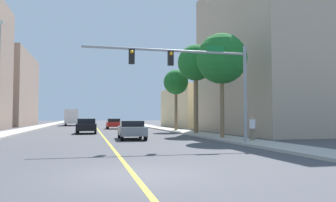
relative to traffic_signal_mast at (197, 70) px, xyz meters
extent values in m
plane|color=#47474C|center=(-4.93, 33.37, -4.45)|extent=(192.00, 192.00, 0.00)
cube|color=#B2ADA3|center=(-13.81, 33.37, -4.38)|extent=(2.56, 168.00, 0.15)
cube|color=#B2ADA3|center=(3.95, 33.37, -4.38)|extent=(2.56, 168.00, 0.15)
cube|color=yellow|center=(-4.93, 33.37, -4.45)|extent=(0.16, 144.00, 0.01)
cube|color=tan|center=(12.77, 12.23, 3.64)|extent=(11.52, 17.51, 16.18)
cube|color=beige|center=(14.45, 33.33, -1.25)|extent=(14.89, 17.01, 6.40)
cylinder|color=gray|center=(3.07, 0.00, -1.35)|extent=(0.20, 0.20, 5.90)
cylinder|color=gray|center=(-1.78, 0.00, 1.09)|extent=(9.71, 0.14, 0.14)
cube|color=black|center=(-1.62, 0.00, 0.64)|extent=(0.32, 0.24, 0.84)
sphere|color=orange|center=(-1.62, -0.14, 0.89)|extent=(0.20, 0.20, 0.20)
cube|color=black|center=(-3.89, 0.00, 0.64)|extent=(0.32, 0.24, 0.84)
sphere|color=orange|center=(-3.89, -0.14, 0.89)|extent=(0.20, 0.20, 0.20)
cube|color=#147233|center=(1.13, 0.00, 1.34)|extent=(1.10, 0.04, 0.28)
cube|color=beige|center=(-13.03, 9.57, 4.66)|extent=(0.56, 0.28, 0.20)
cylinder|color=brown|center=(3.51, 4.61, -1.34)|extent=(0.31, 0.31, 5.92)
sphere|color=#1E6B28|center=(3.51, 4.61, 1.62)|extent=(3.80, 3.80, 3.80)
cone|color=#1E6B28|center=(4.64, 4.48, 1.42)|extent=(0.61, 2.01, 1.44)
cone|color=#1E6B28|center=(3.88, 5.68, 1.42)|extent=(1.77, 0.97, 1.74)
cone|color=#1E6B28|center=(3.12, 5.68, 1.42)|extent=(1.81, 1.01, 1.78)
cone|color=#1E6B28|center=(2.37, 4.72, 1.42)|extent=(0.54, 1.36, 1.72)
cone|color=#1E6B28|center=(3.02, 3.58, 1.42)|extent=(1.64, 1.10, 1.48)
cone|color=#1E6B28|center=(4.10, 3.64, 1.42)|extent=(1.65, 1.25, 1.83)
cylinder|color=brown|center=(3.75, 11.52, -0.94)|extent=(0.43, 0.43, 6.73)
sphere|color=#1E6B28|center=(3.75, 11.52, 2.42)|extent=(3.45, 3.45, 3.45)
cone|color=#1E6B28|center=(4.79, 11.44, 2.22)|extent=(0.51, 1.26, 1.56)
cone|color=#1E6B28|center=(3.97, 12.53, 2.22)|extent=(1.80, 0.78, 1.79)
cone|color=#1E6B28|center=(2.83, 11.98, 2.22)|extent=(0.96, 1.44, 2.00)
cone|color=#1E6B28|center=(2.91, 10.91, 2.22)|extent=(1.25, 1.60, 1.78)
cone|color=#1E6B28|center=(3.95, 10.50, 2.22)|extent=(1.37, 0.65, 1.64)
cylinder|color=brown|center=(3.64, 18.42, -1.53)|extent=(0.33, 0.33, 5.55)
sphere|color=#1E6B28|center=(3.64, 18.42, 1.25)|extent=(2.85, 2.85, 2.85)
cone|color=#1E6B28|center=(4.50, 18.50, 1.05)|extent=(0.55, 1.57, 1.15)
cone|color=#1E6B28|center=(3.81, 19.26, 1.05)|extent=(1.37, 0.65, 1.47)
cone|color=#1E6B28|center=(2.87, 18.79, 1.05)|extent=(0.90, 1.35, 1.68)
cone|color=#1E6B28|center=(2.95, 17.93, 1.05)|extent=(1.18, 1.54, 1.46)
cone|color=#1E6B28|center=(4.01, 17.65, 1.05)|extent=(1.49, 1.05, 1.20)
cube|color=slate|center=(-3.00, 6.58, -3.81)|extent=(2.05, 4.27, 0.65)
cube|color=black|center=(-3.00, 6.60, -3.28)|extent=(1.74, 2.06, 0.43)
cylinder|color=black|center=(-3.79, 8.17, -4.13)|extent=(0.24, 0.65, 0.64)
cylinder|color=black|center=(-2.10, 8.10, -4.13)|extent=(0.24, 0.65, 0.64)
cylinder|color=black|center=(-3.91, 5.07, -4.13)|extent=(0.24, 0.65, 0.64)
cylinder|color=black|center=(-2.22, 5.00, -4.13)|extent=(0.24, 0.65, 0.64)
cube|color=red|center=(-2.73, 28.13, -3.81)|extent=(1.88, 3.86, 0.65)
cube|color=black|center=(-2.73, 28.07, -3.26)|extent=(1.65, 1.65, 0.45)
cylinder|color=black|center=(-3.57, 29.51, -4.13)|extent=(0.22, 0.64, 0.64)
cylinder|color=black|center=(-1.89, 29.51, -4.13)|extent=(0.22, 0.64, 0.64)
cylinder|color=black|center=(-3.57, 26.75, -4.13)|extent=(0.22, 0.64, 0.64)
cylinder|color=black|center=(-1.89, 26.75, -4.13)|extent=(0.22, 0.64, 0.64)
cube|color=black|center=(-6.35, 16.09, -3.80)|extent=(2.01, 4.17, 0.67)
cube|color=black|center=(-6.35, 16.13, -3.21)|extent=(1.74, 2.12, 0.51)
cylinder|color=black|center=(-7.19, 17.62, -4.13)|extent=(0.23, 0.64, 0.64)
cylinder|color=black|center=(-5.45, 17.59, -4.13)|extent=(0.23, 0.64, 0.64)
cylinder|color=black|center=(-7.25, 14.59, -4.13)|extent=(0.23, 0.64, 0.64)
cylinder|color=black|center=(-5.51, 14.55, -4.13)|extent=(0.23, 0.64, 0.64)
cube|color=red|center=(-9.37, 50.41, -3.20)|extent=(2.48, 2.30, 1.60)
cube|color=silver|center=(-9.22, 46.48, -2.70)|extent=(2.62, 5.76, 2.61)
cylinder|color=black|center=(-10.42, 50.37, -4.00)|extent=(0.31, 0.91, 0.90)
cylinder|color=black|center=(-8.32, 50.45, -4.00)|extent=(0.31, 0.91, 0.90)
cylinder|color=black|center=(-10.21, 45.02, -4.00)|extent=(0.31, 0.91, 0.90)
cylinder|color=black|center=(-8.11, 45.10, -4.00)|extent=(0.31, 0.91, 0.90)
cylinder|color=#726651|center=(4.32, 1.51, -3.92)|extent=(0.32, 0.32, 0.77)
cylinder|color=silver|center=(4.32, 1.51, -3.22)|extent=(0.38, 0.38, 0.61)
sphere|color=tan|center=(4.32, 1.51, -2.81)|extent=(0.21, 0.21, 0.21)
camera|label=1|loc=(-6.27, -18.47, -2.74)|focal=35.44mm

